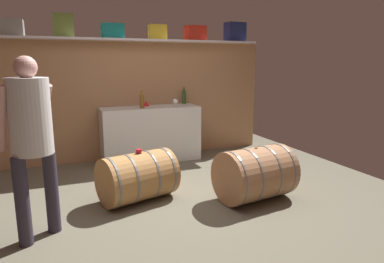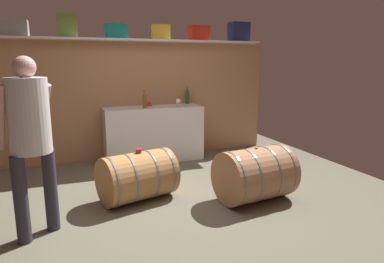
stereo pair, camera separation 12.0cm
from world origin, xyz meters
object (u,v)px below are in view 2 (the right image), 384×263
at_px(winemaker_pouring, 30,129).
at_px(tasting_cup, 139,151).
at_px(toolcase_yellow, 161,32).
at_px(wine_barrel_near, 138,176).
at_px(red_funnel, 149,103).
at_px(work_cabinet, 153,134).
at_px(toolcase_navy, 239,32).
at_px(wine_barrel_far, 255,174).
at_px(toolcase_olive, 67,26).
at_px(toolcase_teal, 116,31).
at_px(wine_bottle_green, 187,96).
at_px(wine_bottle_amber, 145,100).
at_px(toolcase_grey, 13,28).
at_px(wine_glass, 178,102).
at_px(toolcase_red, 199,33).

bearing_deg(winemaker_pouring, tasting_cup, -10.80).
bearing_deg(toolcase_yellow, wine_barrel_near, -109.93).
bearing_deg(red_funnel, work_cabinet, -74.60).
bearing_deg(winemaker_pouring, work_cabinet, 15.20).
relative_size(toolcase_navy, tasting_cup, 5.14).
bearing_deg(wine_barrel_near, wine_barrel_far, -36.69).
distance_m(toolcase_yellow, wine_barrel_near, 2.72).
bearing_deg(tasting_cup, work_cabinet, 70.37).
bearing_deg(winemaker_pouring, toolcase_olive, 42.81).
xyz_separation_m(work_cabinet, red_funnel, (-0.03, 0.12, 0.51)).
distance_m(toolcase_teal, wine_bottle_green, 1.63).
bearing_deg(toolcase_olive, wine_bottle_amber, -16.99).
bearing_deg(tasting_cup, toolcase_navy, 38.90).
height_order(toolcase_grey, red_funnel, toolcase_grey).
bearing_deg(tasting_cup, toolcase_teal, 88.35).
xyz_separation_m(toolcase_olive, wine_bottle_amber, (1.11, -0.30, -1.14)).
bearing_deg(red_funnel, wine_glass, -38.18).
bearing_deg(red_funnel, wine_bottle_green, 5.75).
height_order(toolcase_red, tasting_cup, toolcase_red).
bearing_deg(toolcase_red, wine_bottle_amber, -168.04).
relative_size(toolcase_olive, wine_barrel_far, 0.36).
height_order(toolcase_teal, wine_bottle_amber, toolcase_teal).
distance_m(red_funnel, wine_barrel_far, 2.46).
bearing_deg(toolcase_grey, wine_glass, -8.69).
bearing_deg(toolcase_olive, toolcase_red, -1.81).
height_order(red_funnel, wine_barrel_far, red_funnel).
xyz_separation_m(toolcase_red, wine_bottle_green, (-0.22, 0.00, -1.09)).
relative_size(toolcase_teal, wine_bottle_green, 1.12).
bearing_deg(winemaker_pouring, toolcase_navy, -1.91).
distance_m(toolcase_navy, wine_bottle_green, 1.51).
height_order(wine_barrel_near, winemaker_pouring, winemaker_pouring).
bearing_deg(wine_glass, work_cabinet, 151.61).
relative_size(red_funnel, wine_barrel_far, 0.12).
distance_m(wine_bottle_amber, wine_glass, 0.55).
xyz_separation_m(wine_barrel_near, tasting_cup, (0.02, -0.00, 0.32)).
bearing_deg(tasting_cup, winemaker_pouring, -153.76).
relative_size(toolcase_yellow, toolcase_red, 0.86).
xyz_separation_m(toolcase_grey, toolcase_yellow, (2.22, 0.00, 0.00)).
bearing_deg(wine_bottle_amber, wine_barrel_far, -66.42).
xyz_separation_m(toolcase_olive, tasting_cup, (0.68, -1.83, -1.58)).
distance_m(toolcase_yellow, wine_barrel_far, 3.00).
bearing_deg(toolcase_teal, toolcase_grey, 178.49).
distance_m(toolcase_yellow, red_funnel, 1.20).
relative_size(toolcase_grey, toolcase_teal, 1.24).
relative_size(toolcase_teal, wine_glass, 2.32).
bearing_deg(toolcase_navy, toolcase_teal, 177.39).
distance_m(toolcase_red, wine_barrel_far, 2.96).
distance_m(toolcase_olive, winemaker_pouring, 2.67).
height_order(work_cabinet, red_funnel, red_funnel).
xyz_separation_m(toolcase_navy, wine_bottle_amber, (-1.84, -0.30, -1.14)).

